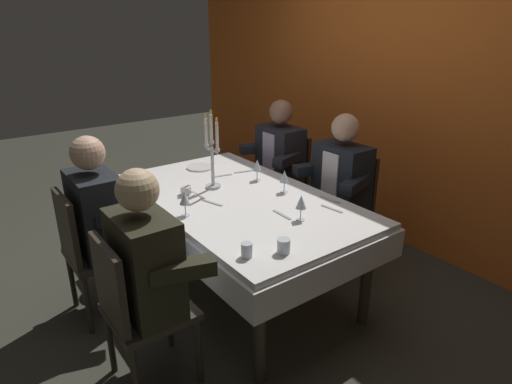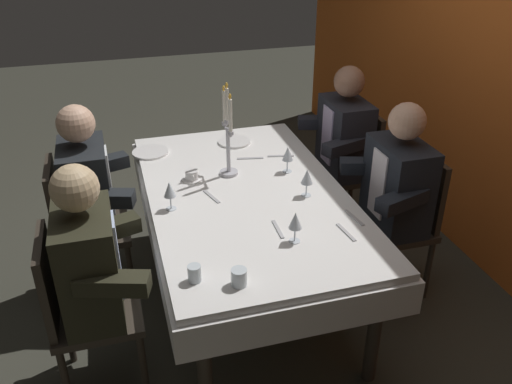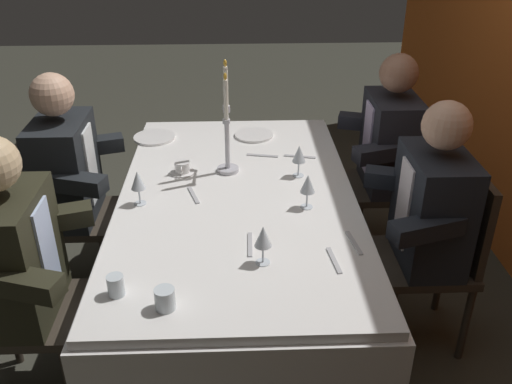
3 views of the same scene
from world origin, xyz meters
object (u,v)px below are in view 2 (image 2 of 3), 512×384
dinner_plate_1 (150,152)px  water_tumbler_0 (194,273)px  candelabra (228,139)px  water_tumbler_1 (239,277)px  seated_diner_1 (86,188)px  wine_glass_1 (307,177)px  seated_diner_2 (399,185)px  dinner_plate_0 (234,142)px  seated_diner_0 (345,137)px  wine_glass_2 (288,155)px  wine_glass_3 (295,221)px  wine_glass_0 (170,190)px  coffee_cup_0 (192,176)px  seated_diner_3 (87,264)px  dining_table (247,210)px

dinner_plate_1 → water_tumbler_0: water_tumbler_0 is taller
candelabra → water_tumbler_1: candelabra is taller
candelabra → seated_diner_1: size_ratio=0.46×
wine_glass_1 → seated_diner_2: 0.59m
candelabra → wine_glass_1: 0.53m
candelabra → wine_glass_1: size_ratio=3.50×
dinner_plate_0 → seated_diner_0: seated_diner_0 is taller
dinner_plate_0 → seated_diner_2: size_ratio=0.18×
water_tumbler_1 → seated_diner_1: bearing=-150.3°
wine_glass_2 → wine_glass_3: 0.76m
wine_glass_0 → seated_diner_0: bearing=116.9°
coffee_cup_0 → water_tumbler_1: bearing=1.2°
wine_glass_3 → coffee_cup_0: wine_glass_3 is taller
wine_glass_1 → wine_glass_3: size_ratio=1.00×
water_tumbler_0 → candelabra: bearing=158.2°
wine_glass_1 → candelabra: bearing=-136.9°
seated_diner_3 → seated_diner_2: bearing=99.7°
water_tumbler_1 → seated_diner_3: (-0.34, -0.63, -0.04)m
wine_glass_1 → water_tumbler_1: (0.67, -0.56, -0.08)m
dinner_plate_0 → wine_glass_2: (0.52, 0.20, 0.11)m
wine_glass_2 → water_tumbler_0: wine_glass_2 is taller
water_tumbler_1 → coffee_cup_0: (-1.04, -0.02, -0.01)m
dinner_plate_0 → water_tumbler_0: bearing=-20.6°
candelabra → seated_diner_2: bearing=66.5°
coffee_cup_0 → seated_diner_1: seated_diner_1 is taller
water_tumbler_0 → dinner_plate_0: bearing=159.4°
dinner_plate_1 → wine_glass_0: 0.77m
wine_glass_0 → water_tumbler_1: (0.73, 0.19, -0.08)m
water_tumbler_1 → water_tumbler_0: bearing=-114.1°
seated_diner_2 → wine_glass_1: bearing=-92.3°
dining_table → seated_diner_0: size_ratio=1.56×
seated_diner_2 → seated_diner_3: bearing=-80.3°
dinner_plate_1 → seated_diner_2: 1.60m
seated_diner_0 → seated_diner_2: (0.76, 0.00, 0.00)m
dining_table → seated_diner_2: seated_diner_2 is taller
water_tumbler_0 → seated_diner_3: seated_diner_3 is taller
dinner_plate_1 → wine_glass_1: (0.82, 0.78, 0.11)m
seated_diner_3 → water_tumbler_0: bearing=60.2°
seated_diner_1 → seated_diner_3: 0.77m
dining_table → wine_glass_1: (0.13, 0.31, 0.24)m
wine_glass_0 → coffee_cup_0: 0.36m
candelabra → dinner_plate_1: candelabra is taller
wine_glass_0 → seated_diner_2: 1.34m
dining_table → dinner_plate_0: (-0.71, 0.10, 0.13)m
seated_diner_1 → water_tumbler_0: bearing=23.8°
candelabra → water_tumbler_0: size_ratio=7.31×
wine_glass_0 → seated_diner_1: size_ratio=0.13×
seated_diner_0 → seated_diner_2: bearing=0.0°
wine_glass_2 → dinner_plate_0: bearing=-158.6°
coffee_cup_0 → wine_glass_0: bearing=-28.7°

